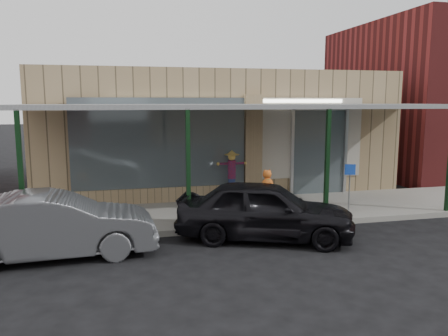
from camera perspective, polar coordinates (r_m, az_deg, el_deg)
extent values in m
plane|color=black|center=(9.26, 8.82, -11.51)|extent=(120.00, 120.00, 0.00)
cube|color=gray|center=(12.50, 2.62, -5.73)|extent=(40.00, 3.20, 0.15)
cube|color=#9E8561|center=(16.61, -1.68, 4.93)|extent=(12.00, 6.00, 4.20)
cube|color=#4E595F|center=(13.20, -8.31, 3.01)|extent=(5.20, 0.06, 2.80)
cube|color=#4E595F|center=(14.75, 12.25, 1.93)|extent=(1.80, 0.06, 2.80)
cube|color=#9E8561|center=(13.82, 3.76, 2.50)|extent=(0.55, 0.30, 3.40)
cube|color=#9E8561|center=(13.49, -8.19, -3.53)|extent=(5.20, 0.30, 0.50)
cube|color=#B2AC9E|center=(13.67, 0.88, 3.72)|extent=(9.00, 0.02, 2.60)
cube|color=white|center=(13.59, 0.92, 8.75)|extent=(7.50, 0.03, 0.10)
cube|color=slate|center=(12.11, 2.72, 8.05)|extent=(12.00, 3.00, 0.12)
cube|color=black|center=(10.55, -24.99, -1.03)|extent=(0.10, 0.10, 2.95)
cube|color=black|center=(10.43, -4.69, -0.34)|extent=(0.10, 0.10, 2.95)
cube|color=black|center=(11.52, 13.31, 0.30)|extent=(0.10, 0.10, 2.95)
cylinder|color=#503920|center=(13.42, 1.01, -3.49)|extent=(0.68, 0.68, 0.40)
cylinder|color=navy|center=(13.35, 1.01, -2.01)|extent=(0.25, 0.25, 0.30)
cylinder|color=maroon|center=(13.28, 1.02, -0.18)|extent=(0.27, 0.27, 0.56)
sphere|color=#D8B153|center=(13.23, 1.02, 1.46)|extent=(0.22, 0.22, 0.22)
cone|color=#D8B153|center=(13.21, 1.03, 2.03)|extent=(0.36, 0.36, 0.14)
cylinder|color=#503920|center=(11.49, -19.58, -6.08)|extent=(0.71, 0.71, 0.40)
ellipsoid|color=orange|center=(11.41, -19.67, -4.46)|extent=(0.32, 0.32, 0.26)
cylinder|color=#4C471E|center=(11.38, -19.71, -3.71)|extent=(0.04, 0.04, 0.06)
cylinder|color=gray|center=(12.26, 16.02, -3.37)|extent=(0.04, 0.04, 1.09)
cube|color=blue|center=(12.14, 16.15, -0.19)|extent=(0.28, 0.10, 0.28)
imported|color=black|center=(10.19, 5.36, -5.49)|extent=(4.38, 2.98, 1.39)
ellipsoid|color=#ED5B29|center=(11.03, 5.70, -2.30)|extent=(0.31, 0.26, 0.39)
sphere|color=#ED5B29|center=(11.02, 5.65, -0.85)|extent=(0.22, 0.22, 0.22)
cylinder|color=#1B7B2C|center=(11.00, 5.71, -1.49)|extent=(0.15, 0.15, 0.02)
imported|color=#4E5055|center=(9.63, -21.28, -7.02)|extent=(4.17, 1.68, 1.35)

